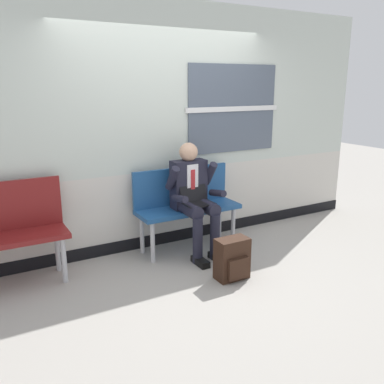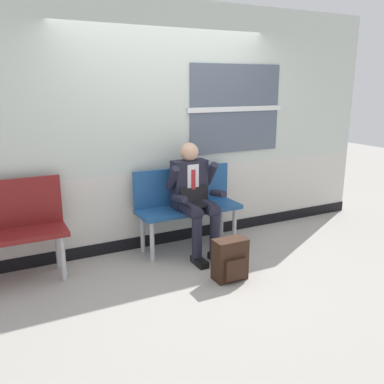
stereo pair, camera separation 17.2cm
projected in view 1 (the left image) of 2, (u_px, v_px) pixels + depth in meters
name	position (u px, v px, depth m)	size (l,w,h in m)	color
ground_plane	(188.00, 257.00, 4.63)	(18.00, 18.00, 0.00)	#9E9991
station_wall	(165.00, 129.00, 4.76)	(5.84, 0.17, 2.80)	beige
bench_with_person	(186.00, 201.00, 4.80)	(1.22, 0.42, 0.95)	navy
bench_empty	(5.00, 227.00, 3.88)	(1.09, 0.42, 1.00)	maroon
person_seated	(194.00, 196.00, 4.60)	(0.57, 0.70, 1.26)	#1E1E2D
backpack	(232.00, 259.00, 4.08)	(0.33, 0.23, 0.42)	#331E14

